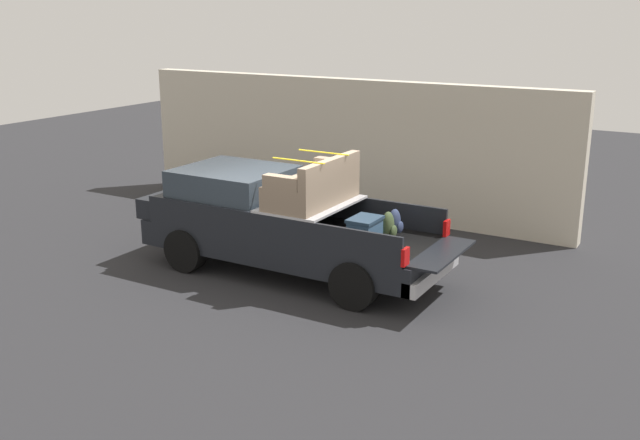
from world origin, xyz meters
name	(u,v)px	position (x,y,z in m)	size (l,w,h in m)	color
ground_plane	(292,273)	(0.00, 0.00, 0.00)	(40.00, 40.00, 0.00)	#262628
pickup_truck	(275,220)	(0.36, 0.00, 0.95)	(6.05, 2.06, 2.23)	black
building_facade	(344,146)	(1.24, -4.28, 1.57)	(10.95, 0.36, 3.14)	beige
trash_can	(202,187)	(4.40, -2.85, 0.50)	(0.60, 0.60, 0.98)	#2D2D33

